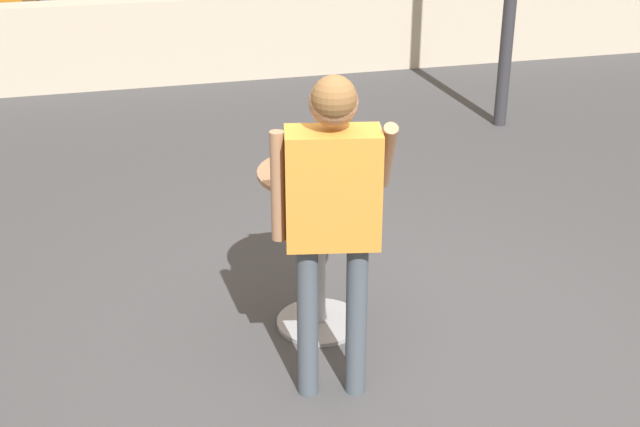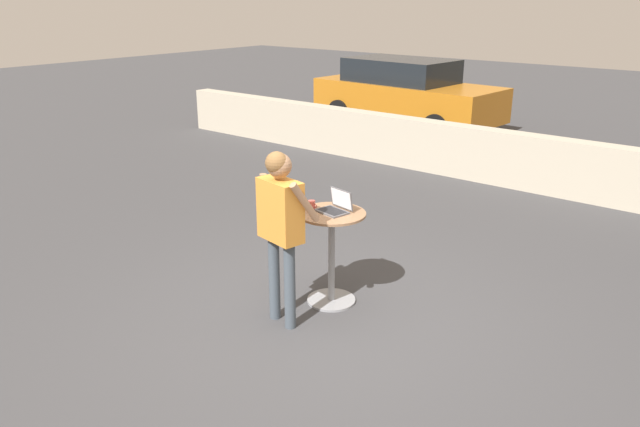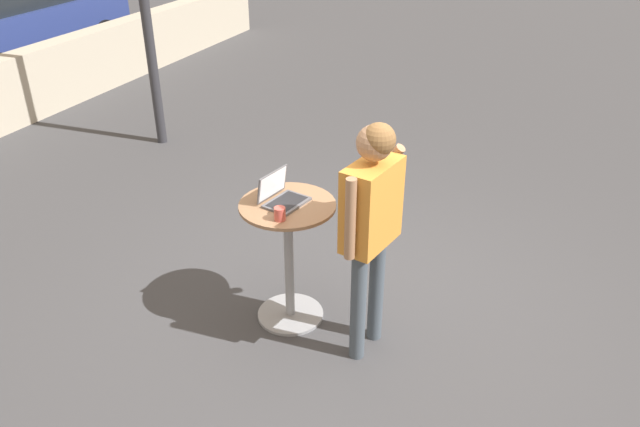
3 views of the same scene
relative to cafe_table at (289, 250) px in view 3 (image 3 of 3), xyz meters
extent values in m
plane|color=#3D3D3F|center=(0.23, -0.43, -0.62)|extent=(50.00, 50.00, 0.00)
cylinder|color=gray|center=(0.00, 0.00, -0.60)|extent=(0.52, 0.52, 0.03)
cylinder|color=gray|center=(0.00, 0.00, -0.11)|extent=(0.07, 0.07, 0.95)
cylinder|color=#8C6647|center=(0.00, 0.00, 0.37)|extent=(0.70, 0.70, 0.02)
cube|color=#515156|center=(0.00, 0.00, 0.40)|extent=(0.35, 0.28, 0.02)
cube|color=black|center=(0.00, 0.00, 0.40)|extent=(0.30, 0.23, 0.00)
cube|color=#515156|center=(0.02, 0.13, 0.51)|extent=(0.31, 0.10, 0.21)
cube|color=white|center=(0.02, 0.12, 0.51)|extent=(0.29, 0.09, 0.18)
cylinder|color=#C14C42|center=(-0.22, -0.05, 0.43)|extent=(0.08, 0.08, 0.09)
torus|color=#C14C42|center=(-0.17, -0.05, 0.43)|extent=(0.04, 0.01, 0.04)
cylinder|color=#424C56|center=(-0.22, -0.64, -0.17)|extent=(0.11, 0.11, 0.89)
cylinder|color=#424C56|center=(0.03, -0.68, -0.17)|extent=(0.11, 0.11, 0.89)
cube|color=orange|center=(-0.10, -0.66, 0.57)|extent=(0.49, 0.31, 0.59)
sphere|color=#936B4C|center=(-0.10, -0.66, 1.00)|extent=(0.23, 0.23, 0.23)
sphere|color=brown|center=(-0.10, -0.69, 1.03)|extent=(0.21, 0.21, 0.21)
cylinder|color=#936B4C|center=(-0.36, -0.61, 0.58)|extent=(0.07, 0.07, 0.56)
cylinder|color=#936B4C|center=(0.18, -0.63, 0.69)|extent=(0.13, 0.34, 0.43)
cube|color=navy|center=(4.41, 7.43, 0.05)|extent=(4.05, 1.95, 0.77)
cylinder|color=black|center=(5.68, 6.56, -0.30)|extent=(0.64, 0.23, 0.63)
cylinder|color=black|center=(5.65, 8.34, -0.30)|extent=(0.64, 0.23, 0.63)
camera|label=1|loc=(-1.10, -4.44, 2.28)|focal=50.00mm
camera|label=2|loc=(3.65, -4.71, 2.48)|focal=35.00mm
camera|label=3|loc=(-3.49, -1.76, 2.49)|focal=35.00mm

